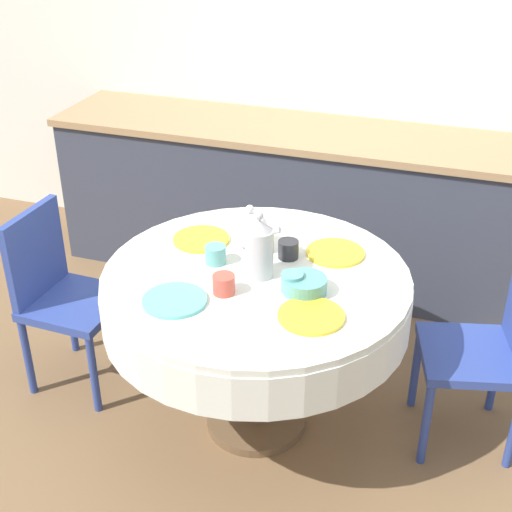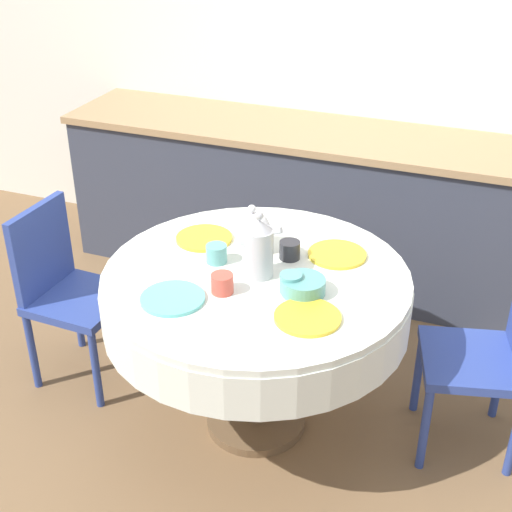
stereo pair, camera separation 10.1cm
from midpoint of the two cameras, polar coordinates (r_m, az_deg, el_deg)
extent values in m
plane|color=brown|center=(3.28, 0.91, -13.17)|extent=(12.00, 12.00, 0.00)
cube|color=silver|center=(4.16, 9.57, 16.23)|extent=(7.00, 0.05, 2.60)
cube|color=#383D4C|center=(4.14, 7.56, 3.51)|extent=(3.20, 0.60, 0.86)
cube|color=#A37F56|center=(3.96, 7.99, 9.39)|extent=(3.24, 0.64, 0.04)
cylinder|color=brown|center=(3.27, 0.91, -12.91)|extent=(0.44, 0.44, 0.04)
cylinder|color=brown|center=(3.08, 0.95, -9.01)|extent=(0.11, 0.11, 0.53)
cylinder|color=silver|center=(2.88, 1.01, -3.48)|extent=(1.24, 1.24, 0.18)
cylinder|color=silver|center=(2.82, 1.03, -1.69)|extent=(1.23, 1.23, 0.03)
cube|color=#2D428E|center=(3.07, 17.79, -7.97)|extent=(0.49, 0.49, 0.04)
cylinder|color=#2D428E|center=(3.04, 14.31, -13.24)|extent=(0.04, 0.04, 0.41)
cylinder|color=#2D428E|center=(3.31, 13.70, -9.12)|extent=(0.04, 0.04, 0.41)
cylinder|color=#2D428E|center=(3.38, 19.72, -9.29)|extent=(0.04, 0.04, 0.41)
cube|color=#2D428E|center=(3.38, -13.03, -3.44)|extent=(0.41, 0.41, 0.04)
cube|color=#2D428E|center=(3.37, -16.00, 0.55)|extent=(0.05, 0.38, 0.42)
cylinder|color=#2D428E|center=(3.54, -8.65, -5.73)|extent=(0.04, 0.04, 0.41)
cylinder|color=#2D428E|center=(3.31, -11.82, -8.91)|extent=(0.04, 0.04, 0.41)
cylinder|color=#2D428E|center=(3.71, -13.34, -4.40)|extent=(0.04, 0.04, 0.41)
cylinder|color=#2D428E|center=(3.49, -16.66, -7.30)|extent=(0.04, 0.04, 0.41)
cylinder|color=#60BCB7|center=(2.66, -5.60, -3.41)|extent=(0.24, 0.24, 0.01)
cylinder|color=#CC4C3D|center=(2.68, -1.63, -2.22)|extent=(0.09, 0.09, 0.08)
cylinder|color=yellow|center=(2.56, 5.28, -4.90)|extent=(0.24, 0.24, 0.01)
cylinder|color=#5BA39E|center=(2.69, 3.88, -2.18)|extent=(0.09, 0.09, 0.08)
cylinder|color=yellow|center=(3.07, -3.23, 1.44)|extent=(0.24, 0.24, 0.01)
cylinder|color=#5BA39E|center=(2.88, -2.17, 0.18)|extent=(0.09, 0.09, 0.08)
cylinder|color=yellow|center=(2.96, 7.48, 0.12)|extent=(0.24, 0.24, 0.01)
cylinder|color=#28282D|center=(2.91, 3.71, 0.47)|extent=(0.09, 0.09, 0.08)
cylinder|color=#B2B2B7|center=(2.76, 1.30, 0.22)|extent=(0.11, 0.11, 0.20)
cone|color=#B2B2B7|center=(2.70, 1.33, 2.47)|extent=(0.10, 0.10, 0.05)
sphere|color=#B2B2B7|center=(2.68, 1.34, 3.23)|extent=(0.03, 0.03, 0.03)
cylinder|color=white|center=(2.99, 0.65, 0.66)|extent=(0.09, 0.09, 0.01)
sphere|color=white|center=(2.95, 0.66, 2.10)|extent=(0.16, 0.16, 0.16)
cylinder|color=white|center=(2.92, 2.36, 1.93)|extent=(0.09, 0.03, 0.06)
sphere|color=white|center=(2.90, 0.67, 3.78)|extent=(0.03, 0.03, 0.03)
cylinder|color=#569993|center=(2.69, 4.89, -2.43)|extent=(0.17, 0.17, 0.06)
camera|label=1|loc=(0.05, -88.95, 0.59)|focal=50.00mm
camera|label=2|loc=(0.05, 91.05, -0.59)|focal=50.00mm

